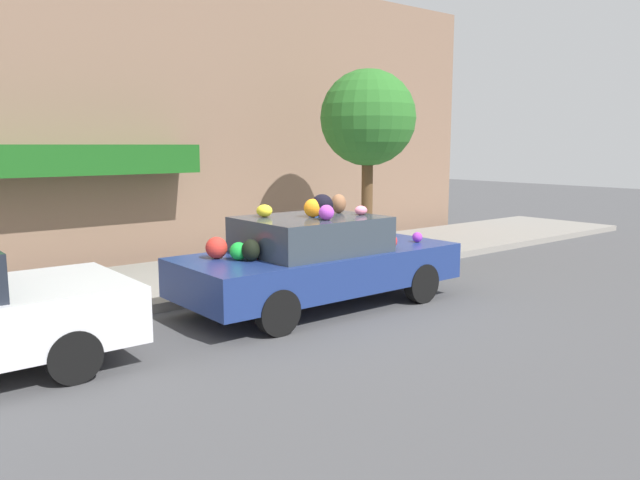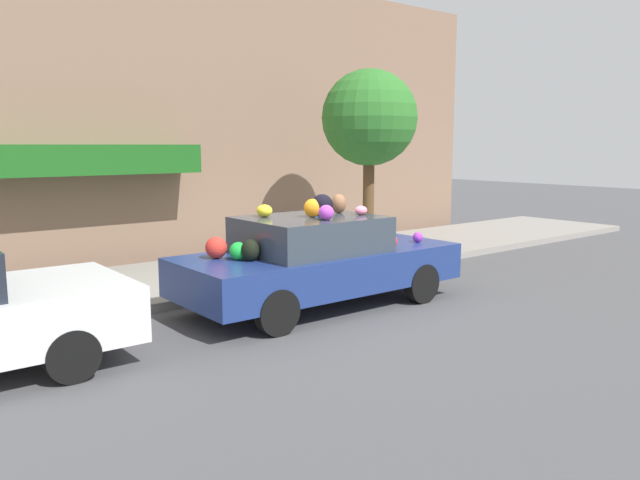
# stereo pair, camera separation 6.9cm
# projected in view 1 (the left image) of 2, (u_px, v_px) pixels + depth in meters

# --- Properties ---
(ground_plane) EXTENTS (60.00, 60.00, 0.00)m
(ground_plane) POSITION_uv_depth(u_px,v_px,m) (317.00, 305.00, 9.62)
(ground_plane) COLOR #4C4C4F
(sidewalk_curb) EXTENTS (24.00, 3.20, 0.14)m
(sidewalk_curb) POSITION_uv_depth(u_px,v_px,m) (226.00, 273.00, 11.68)
(sidewalk_curb) COLOR gray
(sidewalk_curb) RESTS_ON ground
(building_facade) EXTENTS (18.00, 1.20, 6.16)m
(building_facade) POSITION_uv_depth(u_px,v_px,m) (163.00, 116.00, 12.86)
(building_facade) COLOR #846651
(building_facade) RESTS_ON ground
(street_tree) EXTENTS (2.01, 2.01, 3.87)m
(street_tree) POSITION_uv_depth(u_px,v_px,m) (368.00, 119.00, 13.06)
(street_tree) COLOR brown
(street_tree) RESTS_ON sidewalk_curb
(fire_hydrant) EXTENTS (0.20, 0.20, 0.70)m
(fire_hydrant) POSITION_uv_depth(u_px,v_px,m) (223.00, 262.00, 10.49)
(fire_hydrant) COLOR red
(fire_hydrant) RESTS_ON sidewalk_curb
(art_car) EXTENTS (4.42, 1.87, 1.72)m
(art_car) POSITION_uv_depth(u_px,v_px,m) (317.00, 259.00, 9.42)
(art_car) COLOR navy
(art_car) RESTS_ON ground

